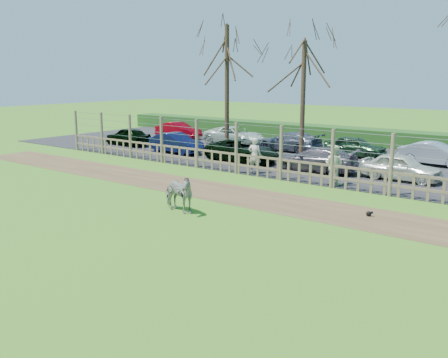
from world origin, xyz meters
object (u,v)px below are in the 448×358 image
Objects in this scene: car_10 at (355,147)px; car_11 at (435,154)px; car_0 at (128,136)px; car_9 at (290,141)px; crow at (369,214)px; visitor_a at (255,156)px; car_2 at (242,151)px; tree_mid at (304,71)px; car_8 at (234,135)px; zebra at (177,193)px; tree_left at (227,58)px; visitor_b at (334,165)px; car_1 at (176,143)px; car_3 at (315,159)px; car_4 at (401,167)px; car_7 at (178,130)px.

car_10 and car_11 have the same top height.
car_9 is (9.94, 4.36, 0.00)m from car_0.
visitor_a is at bearing 152.85° from crow.
visitor_a is at bearing -129.22° from car_2.
tree_mid reaches higher than visitor_a.
visitor_a reaches higher than car_9.
car_8 is (-4.47, 5.32, 0.00)m from car_2.
zebra is 17.15m from car_8.
tree_left is 10.80m from visitor_b.
car_1 is 14.57m from car_11.
car_8 is 1.23× the size of car_10.
car_1 is 0.84× the size of car_2.
visitor_a is 1.00× the size of visitor_b.
visitor_a is at bearing -50.56° from car_3.
car_1 is at bearing -35.70° from visitor_a.
visitor_b is 3.35m from car_4.
car_4 is at bearing -20.11° from tree_mid.
car_0 is 0.85× the size of car_9.
zebra is at bearing 17.89° from car_9.
car_9 is (-8.38, 4.50, 0.00)m from car_4.
car_0 is 0.82× the size of car_8.
tree_left is 12.60m from car_11.
car_0 reaches higher than crow.
visitor_b is 2.95m from car_3.
car_0 is (-16.30, 2.81, -0.26)m from visitor_b.
car_2 is 10.12m from car_11.
visitor_a is 0.40× the size of car_8.
car_4 is at bearing -123.71° from visitor_b.
car_0 is at bearing 89.99° from car_4.
tree_mid is at bearing 12.53° from tree_left.
car_11 is (4.58, 14.80, -0.04)m from zebra.
tree_mid reaches higher than car_2.
car_8 is at bearing -91.69° from car_7.
tree_mid is at bearing -32.95° from car_2.
car_4 is at bearing -6.98° from tree_left.
crow is 0.07× the size of car_1.
car_7 is at bearing 149.60° from crow.
visitor_a is at bearing -105.92° from car_1.
tree_left is at bearing 58.64° from car_2.
zebra is 15.00m from car_9.
visitor_a is at bearing 3.73° from visitor_b.
tree_mid is 7.73m from visitor_b.
crow is at bearing 43.56° from car_9.
zebra is at bearing 85.29° from visitor_a.
car_8 is (5.36, 4.77, 0.00)m from car_0.
car_11 is at bearing 106.91° from car_0.
car_9 is 1.17× the size of car_10.
car_8 and car_9 have the same top height.
zebra is at bearing -134.84° from car_1.
tree_mid reaches higher than car_3.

